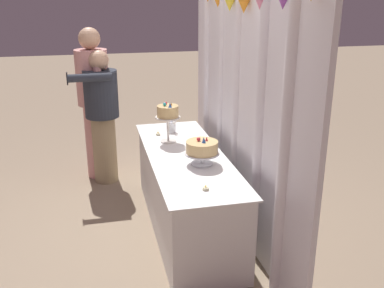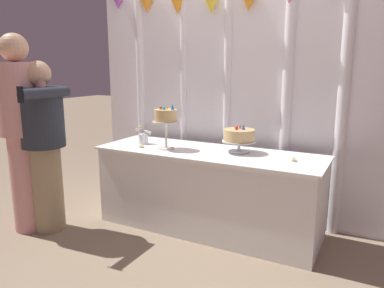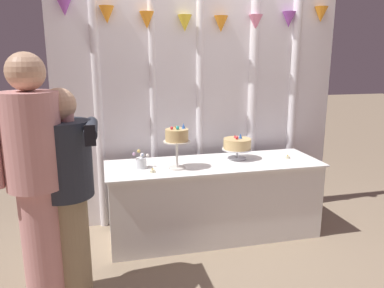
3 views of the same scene
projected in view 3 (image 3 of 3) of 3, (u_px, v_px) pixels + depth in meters
name	position (u px, v px, depth m)	size (l,w,h in m)	color
ground_plane	(216.00, 239.00, 3.52)	(24.00, 24.00, 0.00)	gray
draped_curtain	(204.00, 97.00, 3.78)	(2.90, 0.15, 2.47)	white
cake_table	(214.00, 199.00, 3.53)	(2.00, 0.66, 0.72)	white
cake_display_nearleft	(177.00, 138.00, 3.22)	(0.24, 0.24, 0.40)	silver
cake_display_nearright	(237.00, 145.00, 3.55)	(0.29, 0.29, 0.25)	silver
flower_vase	(141.00, 161.00, 3.28)	(0.15, 0.10, 0.18)	silver
tealight_far_left	(153.00, 171.00, 3.16)	(0.05, 0.05, 0.04)	beige
tealight_near_left	(287.00, 157.00, 3.61)	(0.05, 0.05, 0.04)	beige
guest_girl_blue_dress	(66.00, 190.00, 2.50)	(0.51, 0.59, 1.49)	#9E8966
guest_man_dark_suit	(36.00, 177.00, 2.36)	(0.51, 0.44, 1.71)	#D6938E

